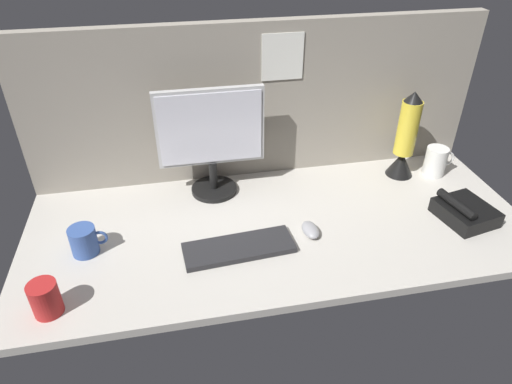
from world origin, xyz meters
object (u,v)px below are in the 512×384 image
Objects in this scene: mouse at (310,230)px; mug_red_plastic at (45,299)px; keyboard at (239,248)px; mug_ceramic_blue at (84,241)px; desk_phone at (464,212)px; monitor at (211,138)px; lava_lamp at (405,142)px; mug_ceramic_white at (436,161)px.

mouse is 86.09cm from mug_red_plastic.
mug_ceramic_blue reaches higher than keyboard.
desk_phone is at bearing -3.51° from keyboard.
lava_lamp is (78.51, -2.75, -8.03)cm from monitor.
monitor is 96.95cm from desk_phone.
lava_lamp reaches higher than mug_red_plastic.
monitor is at bearing 127.53° from mouse.
monitor is 78.24cm from mug_red_plastic.
keyboard is at bearing -179.12° from desk_phone.
desk_phone is (57.53, -2.49, 1.49)cm from mouse.
lava_lamp is (132.34, 51.04, 10.14)cm from mug_red_plastic.
mug_ceramic_white is at bearing -10.77° from lava_lamp.
mug_ceramic_white reaches higher than keyboard.
mug_red_plastic is 142.20cm from lava_lamp.
mug_red_plastic is (-53.83, -53.79, -18.17)cm from monitor.
mug_red_plastic is (-7.73, -24.67, 0.37)cm from mug_ceramic_blue.
mug_red_plastic is at bearing -170.49° from mouse.
monitor is 4.03× the size of mug_red_plastic.
monitor is 3.31× the size of mug_ceramic_white.
mug_ceramic_white is at bearing 18.23° from mug_red_plastic.
mug_ceramic_blue is 140.96cm from mug_ceramic_white.
mug_ceramic_blue is at bearing 172.53° from mouse.
monitor is 1.94× the size of desk_phone.
mug_red_plastic is at bearing -158.91° from lava_lamp.
mug_ceramic_blue is (-76.01, 5.02, 3.22)cm from mouse.
desk_phone is at bearing -6.17° from mouse.
monitor is 44.24cm from keyboard.
desk_phone is (8.93, -33.88, -12.24)cm from lava_lamp.
lava_lamp is at bearing 11.95° from mug_ceramic_blue.
keyboard is 1.01× the size of lava_lamp.
keyboard is at bearing -154.77° from lava_lamp.
lava_lamp is (124.61, 26.37, 10.51)cm from mug_ceramic_blue.
mug_ceramic_white is at bearing 80.13° from desk_phone.
mug_red_plastic is (-83.74, -19.65, 3.59)cm from mouse.
mouse is at bearing 3.86° from keyboard.
desk_phone is at bearing -99.87° from mug_ceramic_white.
keyboard is 3.02× the size of mug_ceramic_blue.
monitor is 3.48× the size of mug_ceramic_blue.
mug_ceramic_blue is 133.77cm from desk_phone.
lava_lamp is (48.60, 31.39, 13.73)cm from mouse.
mug_red_plastic is (-146.69, -48.31, -0.86)cm from mug_ceramic_white.
mug_ceramic_white reaches higher than mug_red_plastic.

